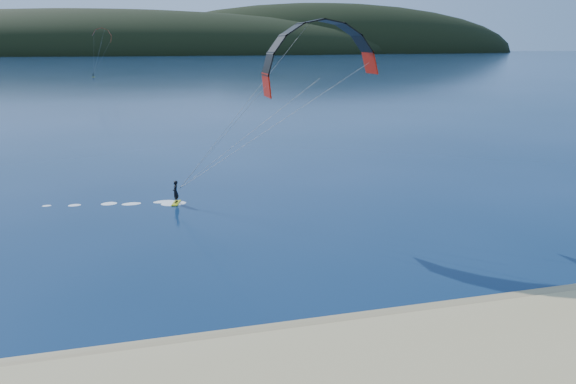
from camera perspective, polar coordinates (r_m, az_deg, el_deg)
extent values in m
cube|color=#8C7751|center=(23.50, -3.78, -15.80)|extent=(220.00, 2.50, 0.10)
ellipsoid|color=black|center=(736.81, -18.65, 13.89)|extent=(840.00, 280.00, 110.00)
ellipsoid|color=black|center=(818.91, 4.45, 14.73)|extent=(600.00, 240.00, 140.00)
cube|color=#BBC016|center=(43.23, -11.95, -1.17)|extent=(0.84, 1.54, 0.08)
imported|color=black|center=(42.98, -12.02, 0.02)|extent=(0.59, 0.75, 1.81)
cylinder|color=gray|center=(39.60, -4.63, 5.93)|extent=(0.02, 0.02, 14.12)
cube|color=#BBC016|center=(223.37, -20.22, 11.55)|extent=(1.11, 1.12, 0.07)
imported|color=black|center=(223.33, -20.24, 11.75)|extent=(0.90, 0.90, 1.47)
cylinder|color=gray|center=(220.26, -19.79, 13.61)|extent=(0.02, 0.02, 15.19)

